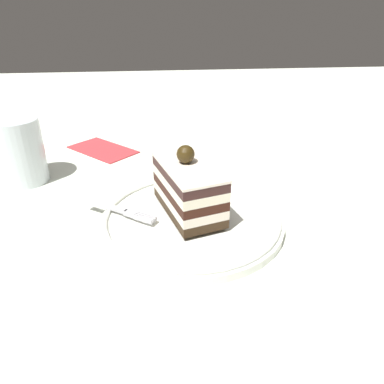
# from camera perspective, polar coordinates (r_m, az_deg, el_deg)

# --- Properties ---
(ground_plane) EXTENTS (2.40, 2.40, 0.00)m
(ground_plane) POSITION_cam_1_polar(r_m,az_deg,el_deg) (0.43, -1.45, -6.85)
(ground_plane) COLOR silver
(dessert_plate) EXTENTS (0.23, 0.23, 0.02)m
(dessert_plate) POSITION_cam_1_polar(r_m,az_deg,el_deg) (0.44, 0.00, -4.29)
(dessert_plate) COLOR white
(dessert_plate) RESTS_ON ground_plane
(cake_slice) EXTENTS (0.12, 0.08, 0.08)m
(cake_slice) POSITION_cam_1_polar(r_m,az_deg,el_deg) (0.43, -0.57, 0.72)
(cake_slice) COLOR #312111
(cake_slice) RESTS_ON dessert_plate
(fork) EXTENTS (0.07, 0.10, 0.00)m
(fork) POSITION_cam_1_polar(r_m,az_deg,el_deg) (0.45, -11.51, -2.85)
(fork) COLOR silver
(fork) RESTS_ON dessert_plate
(drink_glass_near) EXTENTS (0.07, 0.07, 0.10)m
(drink_glass_near) POSITION_cam_1_polar(r_m,az_deg,el_deg) (0.60, -25.98, 5.52)
(drink_glass_near) COLOR silver
(drink_glass_near) RESTS_ON ground_plane
(folded_napkin) EXTENTS (0.14, 0.14, 0.00)m
(folded_napkin) POSITION_cam_1_polar(r_m,az_deg,el_deg) (0.70, -14.14, 6.68)
(folded_napkin) COLOR #BA3338
(folded_napkin) RESTS_ON ground_plane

